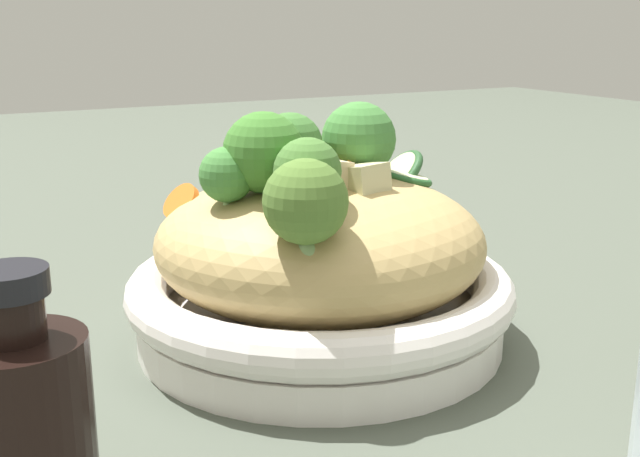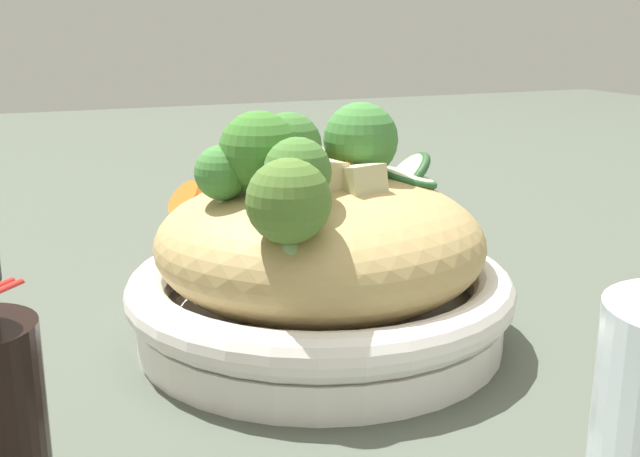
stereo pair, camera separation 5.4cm
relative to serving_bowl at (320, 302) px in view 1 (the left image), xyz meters
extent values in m
plane|color=#4B5246|center=(0.00, 0.00, -0.03)|extent=(3.00, 3.00, 0.00)
cylinder|color=white|center=(0.00, 0.00, -0.02)|extent=(0.25, 0.25, 0.02)
torus|color=white|center=(0.00, 0.00, 0.01)|extent=(0.27, 0.27, 0.03)
ellipsoid|color=tan|center=(0.00, 0.00, 0.04)|extent=(0.22, 0.22, 0.09)
torus|color=tan|center=(-0.01, -0.02, 0.08)|extent=(0.09, 0.09, 0.02)
torus|color=tan|center=(-0.01, 0.01, 0.09)|extent=(0.08, 0.08, 0.02)
cone|color=#98B978|center=(0.05, 0.08, 0.07)|extent=(0.03, 0.03, 0.02)
sphere|color=#51752F|center=(0.05, 0.08, 0.09)|extent=(0.07, 0.07, 0.05)
cone|color=#96BB78|center=(0.05, 0.01, 0.08)|extent=(0.02, 0.02, 0.02)
sphere|color=#407B2E|center=(0.05, 0.01, 0.11)|extent=(0.06, 0.06, 0.05)
cone|color=#98C279|center=(-0.03, 0.00, 0.09)|extent=(0.02, 0.02, 0.01)
sphere|color=#44823B|center=(-0.03, 0.00, 0.11)|extent=(0.06, 0.06, 0.05)
cone|color=#A3C37A|center=(0.07, 0.01, 0.08)|extent=(0.02, 0.02, 0.02)
sphere|color=#44843C|center=(0.07, 0.01, 0.10)|extent=(0.04, 0.04, 0.03)
cone|color=#9CB76F|center=(-0.06, -0.07, 0.07)|extent=(0.02, 0.02, 0.02)
sphere|color=#4A7A3B|center=(-0.06, -0.07, 0.09)|extent=(0.06, 0.06, 0.04)
cone|color=#9ABF7B|center=(0.02, 0.00, 0.09)|extent=(0.03, 0.03, 0.02)
sphere|color=#417634|center=(0.02, 0.00, 0.11)|extent=(0.06, 0.06, 0.04)
cone|color=#A5BC7A|center=(0.03, 0.05, 0.08)|extent=(0.02, 0.02, 0.01)
sphere|color=#487733|center=(0.03, 0.05, 0.10)|extent=(0.04, 0.04, 0.04)
cylinder|color=orange|center=(-0.01, 0.01, 0.09)|extent=(0.02, 0.02, 0.02)
cylinder|color=orange|center=(0.03, 0.00, 0.09)|extent=(0.03, 0.03, 0.02)
cylinder|color=orange|center=(0.08, -0.05, 0.07)|extent=(0.03, 0.03, 0.02)
cylinder|color=beige|center=(-0.07, -0.02, 0.08)|extent=(0.04, 0.04, 0.03)
torus|color=#275029|center=(-0.07, -0.02, 0.08)|extent=(0.05, 0.05, 0.04)
cylinder|color=beige|center=(-0.07, 0.00, 0.08)|extent=(0.05, 0.05, 0.02)
torus|color=#26592A|center=(-0.07, 0.00, 0.08)|extent=(0.05, 0.05, 0.02)
cube|color=beige|center=(0.01, 0.02, 0.09)|extent=(0.04, 0.04, 0.03)
cube|color=beige|center=(-0.01, 0.04, 0.09)|extent=(0.03, 0.03, 0.02)
cube|color=beige|center=(-0.02, -0.01, 0.09)|extent=(0.04, 0.04, 0.02)
cylinder|color=black|center=(0.22, 0.16, 0.08)|extent=(0.02, 0.02, 0.02)
cylinder|color=black|center=(0.22, 0.16, 0.10)|extent=(0.03, 0.03, 0.01)
camera|label=1|loc=(0.24, 0.46, 0.19)|focal=44.36mm
camera|label=2|loc=(0.20, 0.48, 0.19)|focal=44.36mm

